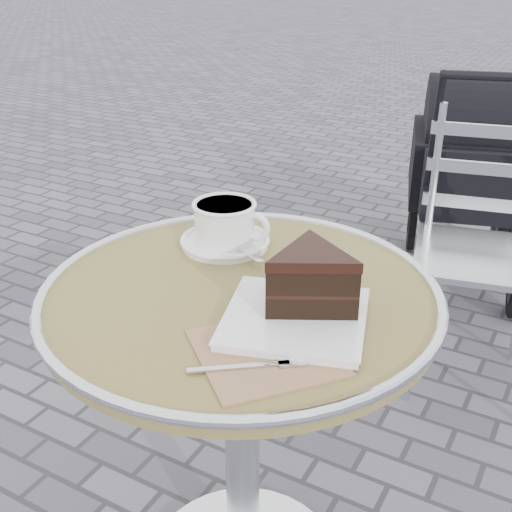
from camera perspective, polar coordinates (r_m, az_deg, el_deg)
The scene contains 5 objects.
cafe_table at distance 1.23m, azimuth -1.31°, elevation -9.76°, with size 0.72×0.72×0.74m.
cappuccino_set at distance 1.30m, azimuth -2.70°, elevation 2.60°, with size 0.20×0.18×0.09m.
cake_plate_set at distance 1.04m, azimuth 4.54°, elevation -2.95°, with size 0.28×0.37×0.12m.
bistro_chair at distance 2.08m, azimuth 19.69°, elevation 3.16°, with size 0.46×0.46×0.86m.
baby_stroller at distance 2.77m, azimuth 18.34°, elevation 6.49°, with size 0.65×0.99×0.95m.
Camera 1 is at (0.51, -0.86, 1.29)m, focal length 45.00 mm.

